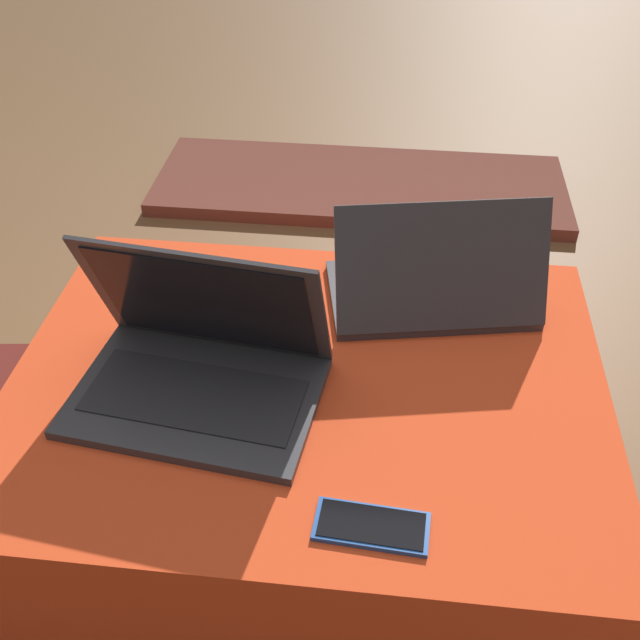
# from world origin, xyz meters

# --- Properties ---
(ground_plane) EXTENTS (14.00, 14.00, 0.00)m
(ground_plane) POSITION_xyz_m (0.00, 0.00, 0.00)
(ground_plane) COLOR brown
(ottoman) EXTENTS (0.97, 0.74, 0.46)m
(ottoman) POSITION_xyz_m (0.00, 0.00, 0.23)
(ottoman) COLOR maroon
(ottoman) RESTS_ON ground_plane
(laptop_near) EXTENTS (0.41, 0.31, 0.26)m
(laptop_near) POSITION_xyz_m (-0.16, -0.04, 0.51)
(laptop_near) COLOR #333338
(laptop_near) RESTS_ON ottoman
(laptop_far) EXTENTS (0.40, 0.29, 0.22)m
(laptop_far) POSITION_xyz_m (0.20, 0.22, 0.50)
(laptop_far) COLOR #333338
(laptop_far) RESTS_ON ottoman
(cell_phone) EXTENTS (0.16, 0.08, 0.01)m
(cell_phone) POSITION_xyz_m (0.12, -0.28, 0.46)
(cell_phone) COLOR #1E4C9E
(cell_phone) RESTS_ON ottoman
(fireplace_hearth) EXTENTS (1.40, 0.50, 0.04)m
(fireplace_hearth) POSITION_xyz_m (0.00, 1.42, 0.02)
(fireplace_hearth) COLOR brown
(fireplace_hearth) RESTS_ON ground_plane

